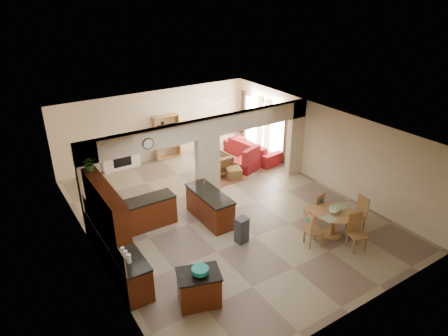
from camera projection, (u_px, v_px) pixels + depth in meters
floor at (225, 212)px, 12.52m from camera, size 10.00×10.00×0.00m
ceiling at (225, 128)px, 11.33m from camera, size 10.00×10.00×0.00m
wall_back at (156, 126)px, 15.73m from camera, size 8.00×0.00×8.00m
wall_front at (358, 261)px, 8.12m from camera, size 8.00×0.00×8.00m
wall_left at (90, 209)px, 9.97m from camera, size 0.00×10.00×10.00m
wall_right at (321, 145)px, 13.88m from camera, size 0.00×10.00×10.00m
partition_left_pier at (91, 190)px, 10.87m from camera, size 0.60×0.25×2.80m
partition_center_pier at (208, 169)px, 12.81m from camera, size 0.80×0.25×2.20m
partition_right_pier at (295, 138)px, 14.50m from camera, size 0.60×0.25×2.80m
partition_header at (207, 128)px, 12.22m from camera, size 8.00×0.25×0.60m
kitchen_counter at (126, 236)px, 10.54m from camera, size 2.52×3.29×1.48m
upper_cabinets at (105, 203)px, 9.22m from camera, size 0.35×2.40×0.90m
peninsula at (210, 206)px, 11.94m from camera, size 0.70×1.85×0.91m
wall_clock at (148, 144)px, 11.15m from camera, size 0.34×0.03×0.34m
rug at (221, 178)px, 14.70m from camera, size 1.60×1.30×0.01m
fireplace at (120, 154)px, 15.15m from camera, size 1.60×0.35×1.20m
shelving_unit at (167, 137)px, 15.98m from camera, size 1.00×0.32×1.80m
window_a at (278, 132)px, 15.70m from camera, size 0.02×0.90×1.90m
window_b at (252, 120)px, 17.00m from camera, size 0.02×0.90×1.90m
glazed_door at (264, 129)px, 16.42m from camera, size 0.02×0.70×2.10m
drape_a_left at (287, 136)px, 15.23m from camera, size 0.10×0.28×2.30m
drape_a_right at (267, 128)px, 16.14m from camera, size 0.10×0.28×2.30m
drape_b_left at (260, 124)px, 16.52m from camera, size 0.10×0.28×2.30m
drape_b_right at (243, 117)px, 17.44m from camera, size 0.10×0.28×2.30m
ceiling_fan at (215, 103)px, 14.45m from camera, size 1.00×1.00×0.10m
kitchen_island at (199, 288)px, 8.83m from camera, size 1.11×0.94×0.82m
teal_bowl at (200, 271)px, 8.57m from camera, size 0.38×0.38×0.18m
trash_can at (242, 231)px, 10.96m from camera, size 0.36×0.32×0.69m
dining_table at (333, 220)px, 11.15m from camera, size 1.13×1.13×0.77m
fruit_bowl at (334, 210)px, 10.99m from camera, size 0.28×0.28×0.15m
sofa at (253, 149)px, 16.26m from camera, size 2.65×1.37×0.74m
chaise at (246, 165)px, 15.29m from camera, size 1.19×1.09×0.39m
armchair at (219, 164)px, 14.86m from camera, size 0.86×0.88×0.77m
ottoman at (234, 173)px, 14.63m from camera, size 0.67×0.67×0.39m
plant at (89, 163)px, 9.67m from camera, size 0.41×0.38×0.39m
chair_north at (316, 207)px, 11.70m from camera, size 0.51×0.51×1.02m
chair_east at (359, 212)px, 11.47m from camera, size 0.46×0.46×1.02m
chair_south at (356, 230)px, 10.64m from camera, size 0.53×0.53×1.02m
chair_west at (311, 228)px, 10.71m from camera, size 0.52×0.52×1.02m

